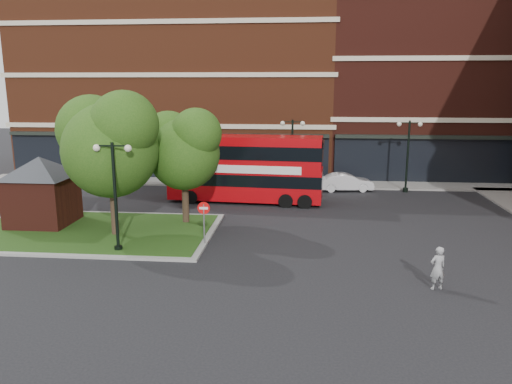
# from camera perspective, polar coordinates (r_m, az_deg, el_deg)

# --- Properties ---
(ground) EXTENTS (120.00, 120.00, 0.00)m
(ground) POSITION_cam_1_polar(r_m,az_deg,el_deg) (22.12, -2.03, -7.50)
(ground) COLOR black
(ground) RESTS_ON ground
(pavement_far) EXTENTS (44.00, 3.00, 0.12)m
(pavement_far) POSITION_cam_1_polar(r_m,az_deg,el_deg) (37.97, 1.14, 1.04)
(pavement_far) COLOR slate
(pavement_far) RESTS_ON ground
(terrace_far_left) EXTENTS (26.00, 12.00, 14.00)m
(terrace_far_left) POSITION_cam_1_polar(r_m,az_deg,el_deg) (45.90, -8.33, 11.60)
(terrace_far_left) COLOR #632C17
(terrace_far_left) RESTS_ON ground
(terrace_far_right) EXTENTS (18.00, 12.00, 16.00)m
(terrace_far_right) POSITION_cam_1_polar(r_m,az_deg,el_deg) (46.04, 20.00, 12.25)
(terrace_far_right) COLOR #471911
(terrace_far_right) RESTS_ON ground
(traffic_island) EXTENTS (12.60, 7.60, 0.15)m
(traffic_island) POSITION_cam_1_polar(r_m,az_deg,el_deg) (26.99, -18.33, -4.30)
(traffic_island) COLOR gray
(traffic_island) RESTS_ON ground
(kiosk) EXTENTS (6.51, 6.51, 3.60)m
(kiosk) POSITION_cam_1_polar(r_m,az_deg,el_deg) (28.66, -23.35, 0.89)
(kiosk) COLOR #471911
(kiosk) RESTS_ON traffic_island
(tree_island_west) EXTENTS (5.40, 4.71, 7.21)m
(tree_island_west) POSITION_cam_1_polar(r_m,az_deg,el_deg) (25.15, -16.50, 5.65)
(tree_island_west) COLOR #2D2116
(tree_island_west) RESTS_ON ground
(tree_island_east) EXTENTS (4.46, 3.90, 6.29)m
(tree_island_east) POSITION_cam_1_polar(r_m,az_deg,el_deg) (26.65, -8.39, 5.18)
(tree_island_east) COLOR #2D2116
(tree_island_east) RESTS_ON ground
(lamp_island) EXTENTS (1.72, 0.36, 5.00)m
(lamp_island) POSITION_cam_1_polar(r_m,az_deg,el_deg) (22.87, -15.82, 0.07)
(lamp_island) COLOR black
(lamp_island) RESTS_ON ground
(lamp_far_left) EXTENTS (1.72, 0.36, 5.00)m
(lamp_far_left) POSITION_cam_1_polar(r_m,az_deg,el_deg) (35.45, 4.15, 4.74)
(lamp_far_left) COLOR black
(lamp_far_left) RESTS_ON ground
(lamp_far_right) EXTENTS (1.72, 0.36, 5.00)m
(lamp_far_right) POSITION_cam_1_polar(r_m,az_deg,el_deg) (36.18, 16.96, 4.39)
(lamp_far_right) COLOR black
(lamp_far_right) RESTS_ON ground
(bus) EXTENTS (9.92, 2.95, 3.74)m
(bus) POSITION_cam_1_polar(r_m,az_deg,el_deg) (31.77, -1.25, 3.19)
(bus) COLOR #A9060C
(bus) RESTS_ON ground
(woman) EXTENTS (0.69, 0.56, 1.66)m
(woman) POSITION_cam_1_polar(r_m,az_deg,el_deg) (19.78, 20.05, -8.17)
(woman) COLOR gray
(woman) RESTS_ON ground
(car_silver) EXTENTS (3.93, 1.79, 1.31)m
(car_silver) POSITION_cam_1_polar(r_m,az_deg,el_deg) (37.33, 1.98, 1.77)
(car_silver) COLOR #B1B4B8
(car_silver) RESTS_ON ground
(car_white) EXTENTS (3.95, 1.79, 1.26)m
(car_white) POSITION_cam_1_polar(r_m,az_deg,el_deg) (35.93, 10.24, 1.12)
(car_white) COLOR white
(car_white) RESTS_ON ground
(no_entry_sign) EXTENTS (0.59, 0.07, 2.12)m
(no_entry_sign) POSITION_cam_1_polar(r_m,az_deg,el_deg) (23.37, -5.98, -2.58)
(no_entry_sign) COLOR slate
(no_entry_sign) RESTS_ON ground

